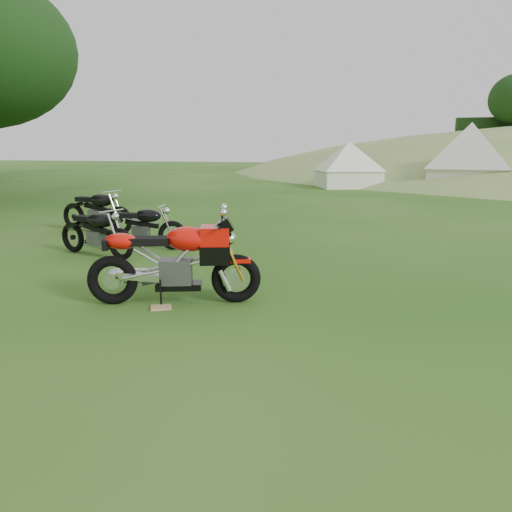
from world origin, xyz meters
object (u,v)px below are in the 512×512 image
(vintage_moto_a, at_px, (95,231))
(vintage_moto_b, at_px, (140,226))
(tent_left, at_px, (349,163))
(sport_motorcycle, at_px, (174,255))
(vintage_moto_d, at_px, (96,210))
(plywood_board, at_px, (161,307))
(tent_mid, at_px, (469,158))

(vintage_moto_a, height_order, vintage_moto_b, vintage_moto_a)
(vintage_moto_a, distance_m, tent_left, 17.68)
(sport_motorcycle, height_order, vintage_moto_d, sport_motorcycle)
(sport_motorcycle, relative_size, plywood_board, 8.21)
(vintage_moto_a, bearing_deg, tent_mid, 80.64)
(sport_motorcycle, bearing_deg, tent_mid, 54.81)
(vintage_moto_a, relative_size, tent_mid, 0.53)
(plywood_board, xyz_separation_m, vintage_moto_b, (-2.01, 3.20, 0.45))
(vintage_moto_b, bearing_deg, plywood_board, -70.25)
(vintage_moto_b, bearing_deg, vintage_moto_a, -133.78)
(sport_motorcycle, height_order, vintage_moto_b, sport_motorcycle)
(vintage_moto_a, distance_m, vintage_moto_d, 2.75)
(sport_motorcycle, bearing_deg, plywood_board, -126.87)
(plywood_board, height_order, tent_left, tent_left)
(sport_motorcycle, relative_size, tent_left, 0.75)
(plywood_board, bearing_deg, vintage_moto_b, 122.18)
(sport_motorcycle, bearing_deg, vintage_moto_a, 120.82)
(plywood_board, xyz_separation_m, vintage_moto_a, (-2.48, 2.42, 0.46))
(vintage_moto_a, relative_size, vintage_moto_d, 0.89)
(vintage_moto_a, bearing_deg, vintage_moto_b, 74.81)
(sport_motorcycle, relative_size, tent_mid, 0.62)
(plywood_board, relative_size, tent_mid, 0.08)
(vintage_moto_b, bearing_deg, vintage_moto_d, 129.60)
(vintage_moto_b, height_order, tent_mid, tent_mid)
(plywood_board, bearing_deg, tent_mid, 73.64)
(sport_motorcycle, distance_m, vintage_moto_b, 3.62)
(sport_motorcycle, height_order, tent_left, tent_left)
(tent_left, bearing_deg, vintage_moto_d, -126.88)
(vintage_moto_d, height_order, tent_left, tent_left)
(vintage_moto_a, height_order, tent_left, tent_left)
(sport_motorcycle, xyz_separation_m, vintage_moto_b, (-2.09, 2.95, -0.16))
(vintage_moto_a, bearing_deg, sport_motorcycle, -24.15)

